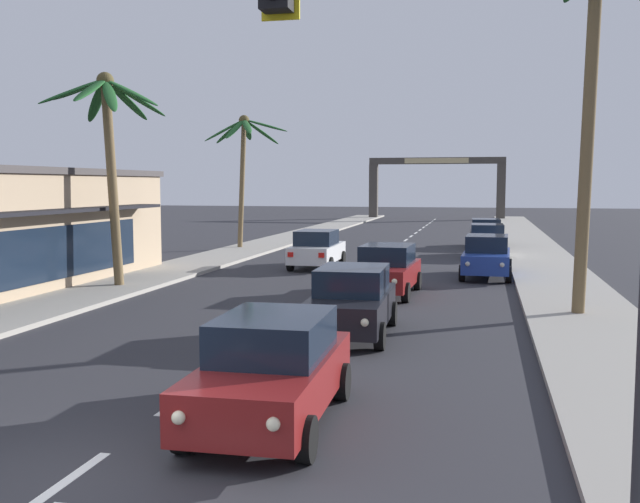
{
  "coord_description": "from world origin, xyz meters",
  "views": [
    {
      "loc": [
        5.01,
        -7.51,
        3.7
      ],
      "look_at": [
        1.46,
        8.0,
        2.2
      ],
      "focal_mm": 40.13,
      "sensor_mm": 36.0,
      "label": 1
    }
  ],
  "objects_px": {
    "sedan_parked_far_kerb": "(487,240)",
    "palm_right_second": "(591,59)",
    "sedan_third_in_queue": "(352,301)",
    "town_gateway_arch": "(436,179)",
    "sedan_lead_at_stop_bar": "(272,369)",
    "sedan_oncoming_far": "(317,249)",
    "sedan_fifth_in_queue": "(387,269)",
    "palm_left_second": "(108,129)",
    "traffic_signal_mast": "(295,31)",
    "sedan_parked_nearest_kerb": "(486,233)",
    "palm_left_third": "(244,146)",
    "sedan_parked_mid_kerb": "(487,256)"
  },
  "relations": [
    {
      "from": "sedan_oncoming_far",
      "to": "palm_left_third",
      "type": "xyz_separation_m",
      "value": [
        -6.09,
        7.87,
        4.98
      ]
    },
    {
      "from": "sedan_lead_at_stop_bar",
      "to": "sedan_oncoming_far",
      "type": "distance_m",
      "value": 20.76
    },
    {
      "from": "sedan_parked_mid_kerb",
      "to": "sedan_third_in_queue",
      "type": "bearing_deg",
      "value": -105.22
    },
    {
      "from": "traffic_signal_mast",
      "to": "sedan_parked_far_kerb",
      "type": "bearing_deg",
      "value": 85.84
    },
    {
      "from": "sedan_third_in_queue",
      "to": "town_gateway_arch",
      "type": "height_order",
      "value": "town_gateway_arch"
    },
    {
      "from": "sedan_third_in_queue",
      "to": "sedan_parked_mid_kerb",
      "type": "distance_m",
      "value": 12.45
    },
    {
      "from": "sedan_parked_mid_kerb",
      "to": "palm_left_third",
      "type": "height_order",
      "value": "palm_left_third"
    },
    {
      "from": "traffic_signal_mast",
      "to": "palm_left_third",
      "type": "relative_size",
      "value": 1.52
    },
    {
      "from": "traffic_signal_mast",
      "to": "sedan_parked_nearest_kerb",
      "type": "bearing_deg",
      "value": 86.58
    },
    {
      "from": "sedan_fifth_in_queue",
      "to": "palm_right_second",
      "type": "distance_m",
      "value": 9.04
    },
    {
      "from": "sedan_parked_nearest_kerb",
      "to": "sedan_oncoming_far",
      "type": "bearing_deg",
      "value": -120.83
    },
    {
      "from": "sedan_oncoming_far",
      "to": "sedan_parked_nearest_kerb",
      "type": "distance_m",
      "value": 14.31
    },
    {
      "from": "sedan_oncoming_far",
      "to": "traffic_signal_mast",
      "type": "bearing_deg",
      "value": -77.43
    },
    {
      "from": "sedan_fifth_in_queue",
      "to": "palm_left_second",
      "type": "relative_size",
      "value": 0.59
    },
    {
      "from": "palm_right_second",
      "to": "sedan_oncoming_far",
      "type": "bearing_deg",
      "value": 134.76
    },
    {
      "from": "sedan_lead_at_stop_bar",
      "to": "sedan_parked_nearest_kerb",
      "type": "distance_m",
      "value": 32.82
    },
    {
      "from": "sedan_parked_mid_kerb",
      "to": "palm_left_second",
      "type": "height_order",
      "value": "palm_left_second"
    },
    {
      "from": "sedan_third_in_queue",
      "to": "palm_right_second",
      "type": "xyz_separation_m",
      "value": [
        5.85,
        3.71,
        6.21
      ]
    },
    {
      "from": "traffic_signal_mast",
      "to": "sedan_oncoming_far",
      "type": "distance_m",
      "value": 24.33
    },
    {
      "from": "sedan_parked_nearest_kerb",
      "to": "palm_left_third",
      "type": "relative_size",
      "value": 0.59
    },
    {
      "from": "palm_left_second",
      "to": "town_gateway_arch",
      "type": "bearing_deg",
      "value": 81.84
    },
    {
      "from": "town_gateway_arch",
      "to": "sedan_lead_at_stop_bar",
      "type": "bearing_deg",
      "value": -88.41
    },
    {
      "from": "sedan_parked_nearest_kerb",
      "to": "palm_left_third",
      "type": "bearing_deg",
      "value": -161.78
    },
    {
      "from": "traffic_signal_mast",
      "to": "palm_right_second",
      "type": "xyz_separation_m",
      "value": [
        4.71,
        13.35,
        1.76
      ]
    },
    {
      "from": "palm_right_second",
      "to": "palm_left_second",
      "type": "bearing_deg",
      "value": 171.86
    },
    {
      "from": "sedan_oncoming_far",
      "to": "sedan_lead_at_stop_bar",
      "type": "bearing_deg",
      "value": -78.8
    },
    {
      "from": "sedan_fifth_in_queue",
      "to": "palm_left_second",
      "type": "bearing_deg",
      "value": -175.81
    },
    {
      "from": "traffic_signal_mast",
      "to": "sedan_parked_nearest_kerb",
      "type": "height_order",
      "value": "traffic_signal_mast"
    },
    {
      "from": "sedan_parked_far_kerb",
      "to": "sedan_third_in_queue",
      "type": "bearing_deg",
      "value": -99.28
    },
    {
      "from": "traffic_signal_mast",
      "to": "sedan_third_in_queue",
      "type": "bearing_deg",
      "value": 96.74
    },
    {
      "from": "palm_left_third",
      "to": "palm_right_second",
      "type": "relative_size",
      "value": 0.75
    },
    {
      "from": "traffic_signal_mast",
      "to": "sedan_fifth_in_queue",
      "type": "xyz_separation_m",
      "value": [
        -1.16,
        16.29,
        -4.45
      ]
    },
    {
      "from": "sedan_lead_at_stop_bar",
      "to": "palm_left_third",
      "type": "relative_size",
      "value": 0.59
    },
    {
      "from": "sedan_parked_far_kerb",
      "to": "palm_right_second",
      "type": "bearing_deg",
      "value": -81.32
    },
    {
      "from": "traffic_signal_mast",
      "to": "sedan_parked_far_kerb",
      "type": "xyz_separation_m",
      "value": [
        2.18,
        29.94,
        -4.45
      ]
    },
    {
      "from": "sedan_parked_mid_kerb",
      "to": "palm_left_second",
      "type": "bearing_deg",
      "value": -155.04
    },
    {
      "from": "sedan_oncoming_far",
      "to": "town_gateway_arch",
      "type": "xyz_separation_m",
      "value": [
        2.16,
        47.03,
        3.4
      ]
    },
    {
      "from": "traffic_signal_mast",
      "to": "sedan_parked_far_kerb",
      "type": "relative_size",
      "value": 2.57
    },
    {
      "from": "sedan_parked_mid_kerb",
      "to": "town_gateway_arch",
      "type": "xyz_separation_m",
      "value": [
        -5.18,
        48.73,
        3.4
      ]
    },
    {
      "from": "traffic_signal_mast",
      "to": "sedan_third_in_queue",
      "type": "xyz_separation_m",
      "value": [
        -1.14,
        9.64,
        -4.45
      ]
    },
    {
      "from": "sedan_fifth_in_queue",
      "to": "palm_left_third",
      "type": "height_order",
      "value": "palm_left_third"
    },
    {
      "from": "sedan_oncoming_far",
      "to": "palm_left_second",
      "type": "relative_size",
      "value": 0.59
    },
    {
      "from": "sedan_lead_at_stop_bar",
      "to": "sedan_parked_far_kerb",
      "type": "xyz_separation_m",
      "value": [
        3.35,
        26.95,
        0.0
      ]
    },
    {
      "from": "sedan_parked_far_kerb",
      "to": "palm_left_second",
      "type": "relative_size",
      "value": 0.59
    },
    {
      "from": "sedan_oncoming_far",
      "to": "sedan_parked_far_kerb",
      "type": "distance_m",
      "value": 9.9
    },
    {
      "from": "sedan_parked_mid_kerb",
      "to": "palm_left_second",
      "type": "relative_size",
      "value": 0.59
    },
    {
      "from": "palm_right_second",
      "to": "sedan_fifth_in_queue",
      "type": "bearing_deg",
      "value": 153.34
    },
    {
      "from": "traffic_signal_mast",
      "to": "sedan_lead_at_stop_bar",
      "type": "height_order",
      "value": "traffic_signal_mast"
    },
    {
      "from": "traffic_signal_mast",
      "to": "sedan_parked_far_kerb",
      "type": "distance_m",
      "value": 30.34
    },
    {
      "from": "palm_left_second",
      "to": "palm_right_second",
      "type": "height_order",
      "value": "palm_right_second"
    }
  ]
}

